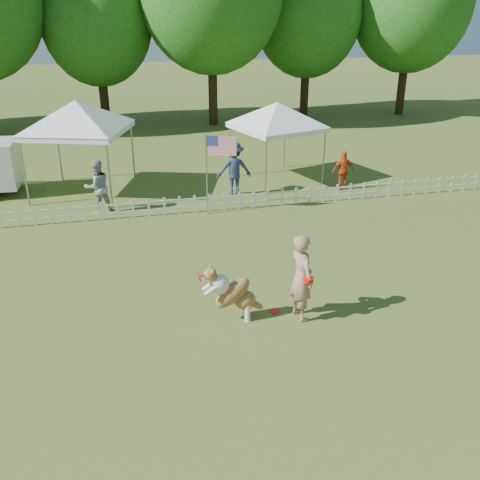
{
  "coord_description": "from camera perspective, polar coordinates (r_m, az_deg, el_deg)",
  "views": [
    {
      "loc": [
        -2.59,
        -9.43,
        6.25
      ],
      "look_at": [
        0.1,
        2.0,
        1.1
      ],
      "focal_mm": 40.0,
      "sensor_mm": 36.0,
      "label": 1
    }
  ],
  "objects": [
    {
      "name": "canopy_tent_left",
      "position": [
        19.91,
        -16.64,
        9.26
      ],
      "size": [
        3.97,
        3.97,
        3.25
      ],
      "primitive_type": null,
      "rotation": [
        0.0,
        0.0,
        -0.32
      ],
      "color": "white",
      "rests_on": "ground"
    },
    {
      "name": "canopy_tent_right",
      "position": [
        20.78,
        3.89,
        10.3
      ],
      "size": [
        3.54,
        3.54,
        2.93
      ],
      "primitive_type": null,
      "rotation": [
        0.0,
        0.0,
        0.3
      ],
      "color": "white",
      "rests_on": "ground"
    },
    {
      "name": "tree_center_left",
      "position": [
        31.96,
        -14.93,
        20.52
      ],
      "size": [
        6.0,
        6.0,
        9.8
      ],
      "primitive_type": null,
      "color": "#205418",
      "rests_on": "ground"
    },
    {
      "name": "spectator_b",
      "position": [
        19.1,
        -0.64,
        7.59
      ],
      "size": [
        1.26,
        0.74,
        1.92
      ],
      "primitive_type": "imported",
      "rotation": [
        0.0,
        0.0,
        3.12
      ],
      "color": "#253250",
      "rests_on": "ground"
    },
    {
      "name": "tree_center_right",
      "position": [
        30.94,
        -3.1,
        23.73
      ],
      "size": [
        7.6,
        7.6,
        12.6
      ],
      "primitive_type": null,
      "color": "#205418",
      "rests_on": "ground"
    },
    {
      "name": "dog",
      "position": [
        11.4,
        -0.7,
        -5.65
      ],
      "size": [
        1.3,
        0.46,
        1.33
      ],
      "primitive_type": null,
      "rotation": [
        0.0,
        0.0,
        0.03
      ],
      "color": "brown",
      "rests_on": "ground"
    },
    {
      "name": "spectator_a",
      "position": [
        17.99,
        -14.95,
        5.52
      ],
      "size": [
        1.05,
        0.93,
        1.78
      ],
      "primitive_type": "imported",
      "rotation": [
        0.0,
        0.0,
        3.5
      ],
      "color": "#9B9CA1",
      "rests_on": "ground"
    },
    {
      "name": "tree_right",
      "position": [
        33.99,
        7.22,
        21.72
      ],
      "size": [
        6.2,
        6.2,
        10.4
      ],
      "primitive_type": null,
      "color": "#205418",
      "rests_on": "ground"
    },
    {
      "name": "tree_far_right",
      "position": [
        35.59,
        17.68,
        21.77
      ],
      "size": [
        7.0,
        7.0,
        11.4
      ],
      "primitive_type": null,
      "color": "#205418",
      "rests_on": "ground"
    },
    {
      "name": "handler",
      "position": [
        11.43,
        6.57,
        -3.98
      ],
      "size": [
        0.61,
        0.8,
        1.95
      ],
      "primitive_type": "imported",
      "rotation": [
        0.0,
        0.0,
        1.79
      ],
      "color": "#9E785F",
      "rests_on": "ground"
    },
    {
      "name": "frisbee_on_turf",
      "position": [
        12.05,
        3.7,
        -7.56
      ],
      "size": [
        0.22,
        0.22,
        0.02
      ],
      "primitive_type": "cylinder",
      "rotation": [
        0.0,
        0.0,
        -0.01
      ],
      "color": "red",
      "rests_on": "ground"
    },
    {
      "name": "spectator_c",
      "position": [
        20.13,
        10.95,
        7.3
      ],
      "size": [
        0.85,
        0.37,
        1.45
      ],
      "primitive_type": "imported",
      "rotation": [
        0.0,
        0.0,
        3.16
      ],
      "color": "#C94717",
      "rests_on": "ground"
    },
    {
      "name": "picket_fence",
      "position": [
        17.67,
        -4.04,
        3.93
      ],
      "size": [
        22.0,
        0.08,
        0.6
      ],
      "primitive_type": null,
      "color": "silver",
      "rests_on": "ground"
    },
    {
      "name": "flag_pole",
      "position": [
        17.16,
        -3.56,
        6.93
      ],
      "size": [
        1.0,
        0.42,
        2.64
      ],
      "primitive_type": null,
      "rotation": [
        0.0,
        0.0,
        -0.32
      ],
      "color": "gray",
      "rests_on": "ground"
    },
    {
      "name": "ground",
      "position": [
        11.61,
        1.81,
        -8.91
      ],
      "size": [
        120.0,
        120.0,
        0.0
      ],
      "primitive_type": "plane",
      "color": "#415D1D",
      "rests_on": "ground"
    }
  ]
}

